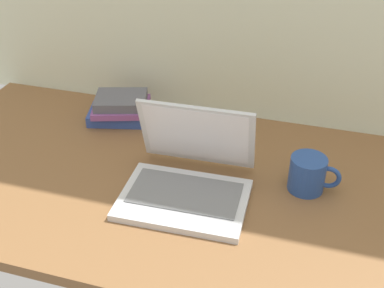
% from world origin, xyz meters
% --- Properties ---
extents(desk, '(1.60, 0.76, 0.03)m').
position_xyz_m(desk, '(0.00, 0.00, 0.01)').
color(desk, brown).
rests_on(desk, ground).
extents(laptop, '(0.32, 0.29, 0.21)m').
position_xyz_m(laptop, '(0.00, -0.04, 0.08)').
color(laptop, silver).
rests_on(laptop, desk).
extents(coffee_mug, '(0.13, 0.09, 0.09)m').
position_xyz_m(coffee_mug, '(0.29, 0.06, 0.08)').
color(coffee_mug, '#26478C').
rests_on(coffee_mug, desk).
extents(book_stack, '(0.23, 0.19, 0.08)m').
position_xyz_m(book_stack, '(-0.30, 0.25, 0.07)').
color(book_stack, '#334C99').
rests_on(book_stack, desk).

